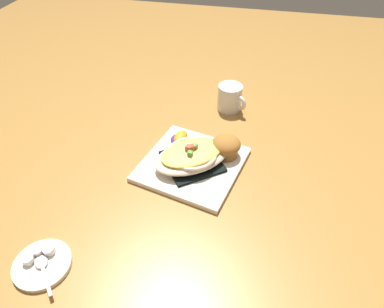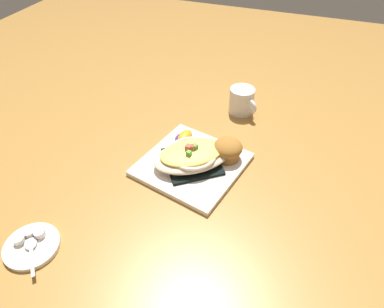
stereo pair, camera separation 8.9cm
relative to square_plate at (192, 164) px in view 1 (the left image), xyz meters
name	(u,v)px [view 1 (the left image)]	position (x,y,z in m)	size (l,w,h in m)	color
ground_plane	(192,166)	(0.00, 0.00, -0.01)	(2.60, 2.60, 0.00)	olive
square_plate	(192,164)	(0.00, 0.00, 0.00)	(0.25, 0.25, 0.01)	white
folded_napkin	(192,161)	(0.00, 0.00, 0.01)	(0.14, 0.14, 0.01)	black
gratin_dish	(192,155)	(0.00, 0.00, 0.04)	(0.24, 0.23, 0.05)	beige
muffin	(226,146)	(0.08, 0.05, 0.04)	(0.08, 0.08, 0.06)	olive
orange_garnish	(180,137)	(-0.05, 0.08, 0.02)	(0.05, 0.06, 0.03)	#482566
coffee_mug	(230,99)	(0.06, 0.30, 0.03)	(0.10, 0.09, 0.08)	silver
creamer_saucer	(42,265)	(-0.23, -0.36, 0.00)	(0.12, 0.12, 0.01)	white
spoon	(42,264)	(-0.23, -0.36, 0.01)	(0.08, 0.08, 0.01)	silver
creamer_cup_0	(49,250)	(-0.23, -0.33, 0.01)	(0.02, 0.02, 0.02)	white
creamer_cup_1	(38,251)	(-0.25, -0.34, 0.01)	(0.02, 0.02, 0.02)	white
creamer_cup_2	(28,259)	(-0.26, -0.36, 0.01)	(0.02, 0.02, 0.02)	white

